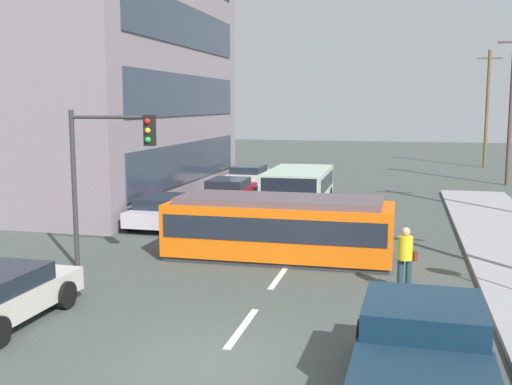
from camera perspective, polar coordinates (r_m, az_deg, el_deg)
ground_plane at (r=20.90m, az=4.33°, el=-4.84°), size 120.00×120.00×0.00m
lane_stripe_1 at (r=13.38m, az=-1.28°, el=-12.36°), size 0.16×2.40×0.01m
lane_stripe_2 at (r=17.08m, az=2.17°, el=-7.78°), size 0.16×2.40×0.01m
lane_stripe_3 at (r=24.83m, az=5.82°, el=-2.77°), size 0.16×2.40×0.01m
lane_stripe_4 at (r=30.70m, az=7.32°, el=-0.69°), size 0.16×2.40×0.01m
corner_building at (r=33.55m, az=-18.97°, el=13.39°), size 15.27×16.81×16.00m
streetcar_tram at (r=18.89m, az=2.17°, el=-3.17°), size 6.84×2.57×1.91m
city_bus at (r=27.08m, az=3.94°, el=0.43°), size 2.59×5.18×1.86m
pedestrian_crossing at (r=15.90m, az=13.63°, el=-5.71°), size 0.50×0.36×1.67m
pickup_truck_parked at (r=10.23m, az=15.14°, el=-14.53°), size 2.37×5.05×1.55m
parked_sedan_mid at (r=24.20m, az=-8.37°, el=-1.61°), size 2.08×4.11×1.19m
parked_sedan_far at (r=29.41m, az=-2.51°, el=0.20°), size 2.12×4.13×1.19m
parked_sedan_furthest at (r=35.66m, az=-0.63°, el=1.61°), size 2.11×4.12×1.19m
traffic_light_mast at (r=17.73m, az=-13.63°, el=3.06°), size 2.56×0.33×4.54m
utility_pole_far at (r=38.62m, az=22.49°, el=7.36°), size 1.80×0.24×8.77m
utility_pole_distant at (r=49.13m, az=20.56°, el=7.41°), size 1.80×0.24×8.62m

